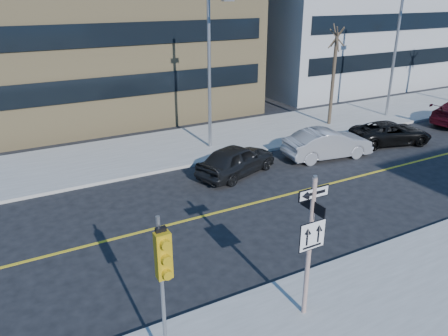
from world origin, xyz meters
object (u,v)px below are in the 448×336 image
parked_car_a (236,160)px  parked_car_b (328,144)px  sign_pole (310,240)px  parked_car_c (391,133)px  street_tree_west (337,40)px  streetlight_a (211,64)px  streetlight_b (398,49)px  traffic_signal (163,268)px

parked_car_a → parked_car_b: bearing=-113.0°
sign_pole → parked_car_b: sign_pole is taller
parked_car_b → parked_car_c: bearing=-81.3°
parked_car_b → street_tree_west: size_ratio=0.75×
streetlight_a → sign_pole: bearing=-106.8°
streetlight_a → street_tree_west: 9.05m
parked_car_a → street_tree_west: bearing=-85.7°
parked_car_b → parked_car_a: bearing=94.8°
parked_car_c → street_tree_west: bearing=25.1°
streetlight_b → parked_car_a: bearing=-165.8°
parked_car_a → streetlight_b: (14.57, 3.67, 4.00)m
parked_car_b → streetlight_b: size_ratio=0.59×
traffic_signal → parked_car_a: traffic_signal is taller
parked_car_b → parked_car_c: size_ratio=1.02×
parked_car_a → streetlight_b: streetlight_b is taller
parked_car_b → parked_car_c: (4.85, 0.04, -0.14)m
sign_pole → parked_car_b: size_ratio=0.86×
streetlight_a → street_tree_west: size_ratio=1.26×
parked_car_a → parked_car_c: bearing=-111.2°
street_tree_west → streetlight_a: bearing=-176.5°
parked_car_a → street_tree_west: street_tree_west is taller
parked_car_a → street_tree_west: 11.49m
streetlight_b → street_tree_west: 5.09m
sign_pole → traffic_signal: sign_pole is taller
parked_car_a → streetlight_a: bearing=-28.3°
streetlight_b → streetlight_a: bearing=180.0°
parked_car_b → street_tree_west: (4.15, 4.55, 4.74)m
streetlight_b → street_tree_west: streetlight_b is taller
streetlight_b → street_tree_west: (-5.00, 0.54, 0.77)m
parked_car_b → street_tree_west: bearing=-34.2°
traffic_signal → parked_car_c: bearing=28.1°
parked_car_c → streetlight_b: bearing=-31.0°
streetlight_a → parked_car_c: bearing=-22.2°
traffic_signal → street_tree_west: size_ratio=0.63×
street_tree_west → streetlight_b: bearing=-6.2°
traffic_signal → streetlight_a: size_ratio=0.50×
parked_car_b → traffic_signal: bearing=134.5°
streetlight_b → street_tree_west: size_ratio=1.26×
sign_pole → streetlight_b: (18.00, 13.27, 2.32)m
parked_car_a → streetlight_b: 15.55m
traffic_signal → parked_car_a: bearing=52.7°
traffic_signal → parked_car_b: 16.09m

